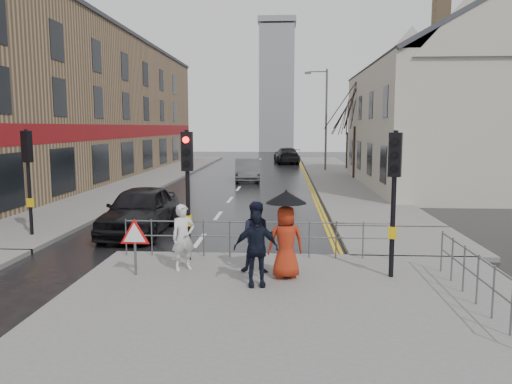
# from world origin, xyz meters

# --- Properties ---
(ground) EXTENTS (120.00, 120.00, 0.00)m
(ground) POSITION_xyz_m (0.00, 0.00, 0.00)
(ground) COLOR black
(ground) RESTS_ON ground
(near_pavement) EXTENTS (10.00, 9.00, 0.14)m
(near_pavement) POSITION_xyz_m (3.00, -3.50, 0.07)
(near_pavement) COLOR #605E5B
(near_pavement) RESTS_ON ground
(left_pavement) EXTENTS (4.00, 44.00, 0.14)m
(left_pavement) POSITION_xyz_m (-6.50, 23.00, 0.07)
(left_pavement) COLOR #605E5B
(left_pavement) RESTS_ON ground
(right_pavement) EXTENTS (4.00, 40.00, 0.14)m
(right_pavement) POSITION_xyz_m (6.50, 25.00, 0.07)
(right_pavement) COLOR #605E5B
(right_pavement) RESTS_ON ground
(pavement_bridge_right) EXTENTS (4.00, 4.20, 0.14)m
(pavement_bridge_right) POSITION_xyz_m (6.50, 3.00, 0.07)
(pavement_bridge_right) COLOR #605E5B
(pavement_bridge_right) RESTS_ON ground
(building_left_terrace) EXTENTS (8.00, 42.00, 10.00)m
(building_left_terrace) POSITION_xyz_m (-12.00, 22.00, 5.00)
(building_left_terrace) COLOR #927454
(building_left_terrace) RESTS_ON ground
(building_right_cream) EXTENTS (9.00, 16.40, 10.10)m
(building_right_cream) POSITION_xyz_m (12.00, 18.00, 4.78)
(building_right_cream) COLOR #AFA999
(building_right_cream) RESTS_ON ground
(church_tower) EXTENTS (5.00, 5.00, 18.00)m
(church_tower) POSITION_xyz_m (1.50, 62.00, 9.00)
(church_tower) COLOR gray
(church_tower) RESTS_ON ground
(traffic_signal_near_left) EXTENTS (0.28, 0.27, 3.40)m
(traffic_signal_near_left) POSITION_xyz_m (0.20, 0.20, 2.46)
(traffic_signal_near_left) COLOR black
(traffic_signal_near_left) RESTS_ON near_pavement
(traffic_signal_near_right) EXTENTS (0.34, 0.33, 3.40)m
(traffic_signal_near_right) POSITION_xyz_m (5.20, -1.00, 2.46)
(traffic_signal_near_right) COLOR black
(traffic_signal_near_right) RESTS_ON near_pavement
(traffic_signal_far_left) EXTENTS (0.34, 0.33, 3.40)m
(traffic_signal_far_left) POSITION_xyz_m (-5.50, 3.00, 2.46)
(traffic_signal_far_left) COLOR black
(traffic_signal_far_left) RESTS_ON left_pavement
(guard_railing_front) EXTENTS (7.14, 0.04, 1.00)m
(guard_railing_front) POSITION_xyz_m (1.95, 0.60, 0.86)
(guard_railing_front) COLOR #595B5E
(guard_railing_front) RESTS_ON near_pavement
(guard_railing_side) EXTENTS (0.04, 4.54, 1.00)m
(guard_railing_side) POSITION_xyz_m (6.50, -2.75, 0.84)
(guard_railing_side) COLOR #595B5E
(guard_railing_side) RESTS_ON near_pavement
(warning_sign) EXTENTS (0.80, 0.07, 1.35)m
(warning_sign) POSITION_xyz_m (-0.80, -1.21, 1.04)
(warning_sign) COLOR #595B5E
(warning_sign) RESTS_ON near_pavement
(street_lamp) EXTENTS (1.83, 0.25, 8.00)m
(street_lamp) POSITION_xyz_m (5.82, 28.00, 4.71)
(street_lamp) COLOR #595B5E
(street_lamp) RESTS_ON right_pavement
(tree_near) EXTENTS (2.40, 2.40, 6.58)m
(tree_near) POSITION_xyz_m (7.50, 22.00, 5.14)
(tree_near) COLOR black
(tree_near) RESTS_ON right_pavement
(tree_far) EXTENTS (2.40, 2.40, 5.64)m
(tree_far) POSITION_xyz_m (8.00, 30.00, 4.42)
(tree_far) COLOR black
(tree_far) RESTS_ON right_pavement
(pedestrian_a) EXTENTS (0.71, 0.65, 1.62)m
(pedestrian_a) POSITION_xyz_m (0.25, -0.71, 0.95)
(pedestrian_a) COLOR silver
(pedestrian_a) RESTS_ON near_pavement
(pedestrian_b) EXTENTS (0.84, 0.66, 1.72)m
(pedestrian_b) POSITION_xyz_m (2.08, -0.83, 1.00)
(pedestrian_b) COLOR black
(pedestrian_b) RESTS_ON near_pavement
(pedestrian_with_umbrella) EXTENTS (0.96, 0.96, 2.03)m
(pedestrian_with_umbrella) POSITION_xyz_m (2.74, -1.22, 1.25)
(pedestrian_with_umbrella) COLOR #9E2812
(pedestrian_with_umbrella) RESTS_ON near_pavement
(pedestrian_d) EXTENTS (1.02, 0.53, 1.67)m
(pedestrian_d) POSITION_xyz_m (2.08, -1.85, 0.98)
(pedestrian_d) COLOR black
(pedestrian_d) RESTS_ON near_pavement
(car_parked) EXTENTS (1.99, 4.77, 1.61)m
(car_parked) POSITION_xyz_m (-2.20, 4.00, 0.81)
(car_parked) COLOR black
(car_parked) RESTS_ON ground
(car_mid) EXTENTS (1.98, 4.65, 1.49)m
(car_mid) POSITION_xyz_m (0.21, 20.70, 0.75)
(car_mid) COLOR #45474A
(car_mid) RESTS_ON ground
(car_far) EXTENTS (2.78, 5.62, 1.57)m
(car_far) POSITION_xyz_m (2.91, 36.98, 0.79)
(car_far) COLOR black
(car_far) RESTS_ON ground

